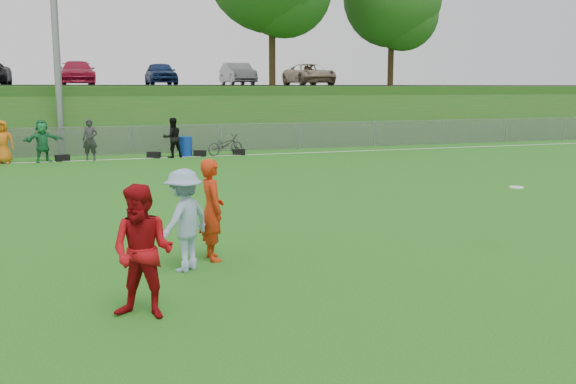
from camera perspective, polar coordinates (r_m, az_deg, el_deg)
name	(u,v)px	position (r m, az deg, el deg)	size (l,w,h in m)	color
ground	(258,278)	(10.20, -2.71, -7.67)	(120.00, 120.00, 0.00)	#1C6415
sideline_far	(138,159)	(27.67, -13.22, 2.90)	(60.00, 0.10, 0.01)	white
fence	(132,140)	(29.59, -13.66, 4.54)	(58.00, 0.06, 1.30)	gray
berm	(114,112)	(40.49, -15.19, 6.91)	(120.00, 18.00, 3.00)	#1A5417
parking_lot	(111,86)	(42.46, -15.47, 9.09)	(120.00, 12.00, 0.10)	black
tree_green_far	(395,2)	(40.33, 9.51, 16.30)	(5.88, 5.88, 8.19)	black
car_row	(92,73)	(41.41, -17.07, 10.08)	(32.04, 5.18, 1.44)	#BEBEC0
spectator_row	(62,140)	(27.46, -19.46, 4.34)	(8.06, 0.99, 1.69)	red
gear_bags	(166,154)	(27.90, -10.80, 3.30)	(7.99, 0.50, 0.26)	black
player_red_left	(212,210)	(11.14, -6.79, -1.58)	(0.65, 0.42, 1.77)	red
player_red_center	(143,252)	(8.50, -12.78, -5.21)	(0.86, 0.67, 1.76)	#A20B11
player_blue	(184,220)	(10.55, -9.22, -2.49)	(1.09, 0.62, 1.68)	#8FA7C6
frisbee	(516,187)	(12.26, 19.63, 0.39)	(0.25, 0.25, 0.02)	white
recycling_bin	(186,146)	(28.17, -9.10, 4.02)	(0.58, 0.58, 0.86)	#0D3095
bicycle	(225,145)	(28.43, -5.60, 4.20)	(0.62, 1.77, 0.93)	#2E2F31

